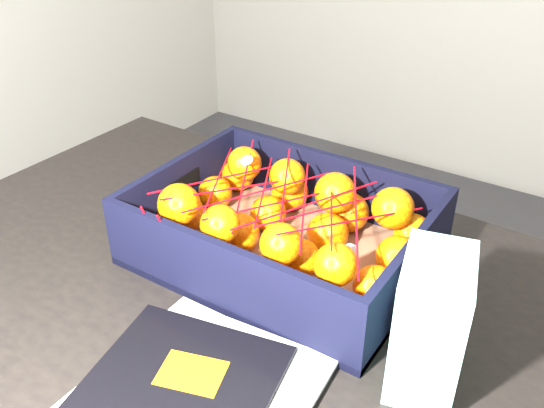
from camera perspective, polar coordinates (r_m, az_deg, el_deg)
The scene contains 6 objects.
table at distance 0.88m, azimuth -2.39°, elevation -14.82°, with size 1.21×0.82×0.75m.
magazine_stack at distance 0.69m, azimuth -8.99°, elevation -18.86°, with size 0.28×0.33×0.02m.
produce_crate at distance 0.88m, azimuth 1.07°, elevation -3.39°, with size 0.41×0.31×0.11m.
clementine_heap at distance 0.87m, azimuth 1.12°, elevation -1.97°, with size 0.39×0.29×0.11m.
mesh_net at distance 0.84m, azimuth 0.36°, elevation 0.50°, with size 0.35×0.27×0.09m.
retail_carton at distance 0.69m, azimuth 15.05°, elevation -11.11°, with size 0.07×0.11×0.17m, color white.
Camera 1 is at (0.23, -0.71, 1.29)m, focal length 38.79 mm.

